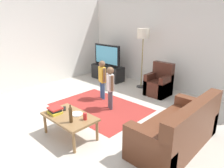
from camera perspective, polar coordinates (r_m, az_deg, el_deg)
The scene contains 17 objects.
ground at distance 4.57m, azimuth -5.27°, elevation -9.49°, with size 7.80×7.80×0.00m, color beige.
wall_back at distance 6.46m, azimuth 15.11°, elevation 10.78°, with size 6.00×0.12×2.70m, color silver.
wall_left at distance 6.66m, azimuth -23.22°, elevation 10.16°, with size 0.12×6.00×2.70m, color silver.
area_rug at distance 5.08m, azimuth -3.38°, elevation -6.42°, with size 2.20×1.60×0.01m, color #9E2D28.
tv_stand at distance 7.20m, azimuth -1.24°, elevation 3.13°, with size 1.20×0.44×0.50m.
tv at distance 7.05m, azimuth -1.39°, elevation 7.84°, with size 1.10×0.28×0.71m.
couch at distance 3.71m, azimuth 18.16°, elevation -12.30°, with size 0.80×1.80×0.86m.
armchair at distance 5.93m, azimuth 12.89°, elevation -0.12°, with size 0.60×0.60×0.90m.
floor_lamp at distance 6.24m, azimuth 8.59°, elevation 12.75°, with size 0.36×0.36×1.78m.
child_near_tv at distance 5.40m, azimuth -2.71°, elevation 2.14°, with size 0.33×0.19×1.04m.
child_center at distance 4.79m, azimuth -0.49°, elevation -0.05°, with size 0.31×0.21×1.03m.
coffee_table at distance 3.85m, azimuth -11.59°, elevation -9.17°, with size 1.00×0.60×0.42m.
book_stack at distance 3.96m, azimuth -15.43°, elevation -7.00°, with size 0.26×0.24×0.10m.
bottle at distance 3.54m, azimuth -11.29°, elevation -8.32°, with size 0.06×0.06×0.32m.
tv_remote at distance 4.10m, azimuth -12.93°, elevation -6.59°, with size 0.17×0.05×0.02m, color black.
soda_can at distance 3.62m, azimuth -7.43°, elevation -8.84°, with size 0.07×0.07×0.12m, color red.
plate at distance 3.85m, azimuth -9.73°, elevation -8.11°, with size 0.22×0.22×0.02m.
Camera 1 is at (3.07, -2.63, 2.12)m, focal length 33.23 mm.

